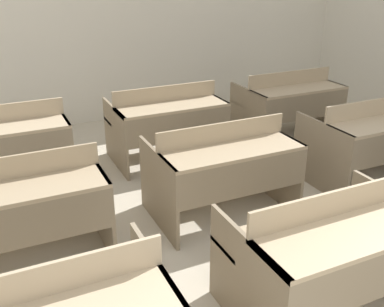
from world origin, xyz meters
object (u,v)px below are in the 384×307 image
Objects in this scene: bench_second_left at (20,206)px; bench_second_right at (370,137)px; bench_third_left at (4,144)px; bench_front_center at (331,248)px; bench_second_center at (223,166)px; bench_third_right at (289,102)px; bench_third_center at (167,120)px.

bench_second_left and bench_second_right have the same top height.
bench_third_left is (-0.01, 1.32, 0.00)m from bench_second_left.
bench_third_left is at bearing 157.74° from bench_second_right.
bench_front_center and bench_third_left have the same top height.
bench_third_right is (1.66, 1.32, 0.00)m from bench_second_center.
bench_third_center is (0.03, 1.31, 0.00)m from bench_second_center.
bench_second_left is at bearing 141.00° from bench_front_center.
bench_second_center is 2.12m from bench_third_right.
bench_second_left is 1.00× the size of bench_third_center.
bench_second_right is 1.00× the size of bench_third_right.
bench_third_left is 3.30m from bench_third_right.
bench_third_right is at bearing 89.69° from bench_second_right.
bench_front_center is at bearing -57.98° from bench_third_left.
bench_third_center is at bearing -0.54° from bench_third_left.
bench_second_left is at bearing -141.88° from bench_third_center.
bench_second_left is at bearing -158.34° from bench_third_right.
bench_third_right is (3.29, 1.31, 0.00)m from bench_second_left.
bench_second_right is at bearing 38.47° from bench_front_center.
bench_front_center is 3.11m from bench_third_right.
bench_front_center and bench_second_right have the same top height.
bench_second_center is at bearing 90.68° from bench_front_center.
bench_front_center is 1.00× the size of bench_third_left.
bench_front_center and bench_second_center have the same top height.
bench_third_right is (1.64, 2.64, 0.00)m from bench_front_center.
bench_third_left is at bearing 179.85° from bench_third_right.
bench_third_left is 1.67m from bench_third_center.
bench_front_center is at bearing -39.00° from bench_second_left.
bench_second_left is 1.00× the size of bench_third_right.
bench_second_center is at bearing -0.38° from bench_second_left.
bench_third_left is at bearing 90.44° from bench_second_left.
bench_third_center is (-1.63, 1.33, 0.00)m from bench_second_right.
bench_third_right is (3.30, -0.01, 0.00)m from bench_third_left.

